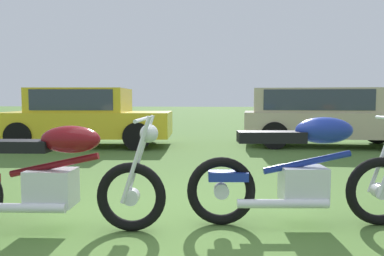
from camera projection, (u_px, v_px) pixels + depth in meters
name	position (u px, v px, depth m)	size (l,w,h in m)	color
ground_plane	(175.00, 221.00, 3.61)	(120.00, 120.00, 0.00)	#476B2D
motorcycle_maroon	(52.00, 177.00, 3.32)	(2.06, 0.64, 1.02)	black
motorcycle_blue	(304.00, 172.00, 3.46)	(2.08, 0.68, 1.02)	black
car_yellow	(85.00, 114.00, 9.43)	(4.27, 2.21, 1.43)	gold
car_beige	(321.00, 113.00, 9.42)	(4.20, 1.91, 1.43)	#BCAD8C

